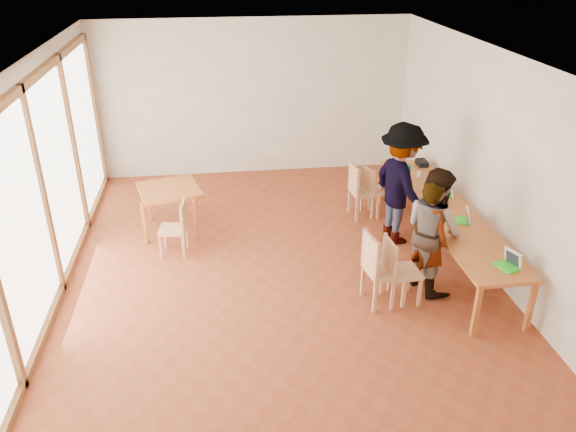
# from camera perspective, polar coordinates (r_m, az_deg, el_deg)

# --- Properties ---
(ground) EXTENTS (8.00, 8.00, 0.00)m
(ground) POSITION_cam_1_polar(r_m,az_deg,el_deg) (8.00, -1.00, -6.02)
(ground) COLOR brown
(ground) RESTS_ON ground
(wall_back) EXTENTS (6.00, 0.10, 3.00)m
(wall_back) POSITION_cam_1_polar(r_m,az_deg,el_deg) (11.08, -3.53, 11.84)
(wall_back) COLOR #EEE4CD
(wall_back) RESTS_ON ground
(wall_front) EXTENTS (6.00, 0.10, 3.00)m
(wall_front) POSITION_cam_1_polar(r_m,az_deg,el_deg) (3.96, 5.94, -18.67)
(wall_front) COLOR #EEE4CD
(wall_front) RESTS_ON ground
(wall_right) EXTENTS (0.10, 8.00, 3.00)m
(wall_right) POSITION_cam_1_polar(r_m,az_deg,el_deg) (8.17, 20.37, 4.77)
(wall_right) COLOR #EEE4CD
(wall_right) RESTS_ON ground
(window_wall) EXTENTS (0.10, 8.00, 3.00)m
(window_wall) POSITION_cam_1_polar(r_m,az_deg,el_deg) (7.59, -23.91, 2.48)
(window_wall) COLOR white
(window_wall) RESTS_ON ground
(ceiling) EXTENTS (6.00, 8.00, 0.04)m
(ceiling) POSITION_cam_1_polar(r_m,az_deg,el_deg) (6.86, -1.21, 15.75)
(ceiling) COLOR white
(ceiling) RESTS_ON wall_back
(communal_table) EXTENTS (0.80, 4.00, 0.75)m
(communal_table) POSITION_cam_1_polar(r_m,az_deg,el_deg) (8.52, 15.66, 0.47)
(communal_table) COLOR #C8702C
(communal_table) RESTS_ON ground
(side_table) EXTENTS (0.90, 0.90, 0.75)m
(side_table) POSITION_cam_1_polar(r_m,az_deg,el_deg) (9.07, -11.97, 2.32)
(side_table) COLOR #C8702C
(side_table) RESTS_ON ground
(chair_near) EXTENTS (0.53, 0.53, 0.53)m
(chair_near) POSITION_cam_1_polar(r_m,az_deg,el_deg) (7.21, 9.07, -4.65)
(chair_near) COLOR tan
(chair_near) RESTS_ON ground
(chair_mid) EXTENTS (0.46, 0.46, 0.49)m
(chair_mid) POSITION_cam_1_polar(r_m,az_deg,el_deg) (7.30, 10.90, -4.85)
(chair_mid) COLOR tan
(chair_mid) RESTS_ON ground
(chair_far) EXTENTS (0.48, 0.48, 0.50)m
(chair_far) POSITION_cam_1_polar(r_m,az_deg,el_deg) (9.46, 7.23, 3.11)
(chair_far) COLOR tan
(chair_far) RESTS_ON ground
(chair_empty) EXTENTS (0.50, 0.50, 0.46)m
(chair_empty) POSITION_cam_1_polar(r_m,az_deg,el_deg) (9.59, 8.56, 3.06)
(chair_empty) COLOR tan
(chair_empty) RESTS_ON ground
(chair_spare) EXTENTS (0.44, 0.44, 0.45)m
(chair_spare) POSITION_cam_1_polar(r_m,az_deg,el_deg) (8.44, -11.10, -0.66)
(chair_spare) COLOR tan
(chair_spare) RESTS_ON ground
(person_near) EXTENTS (0.57, 0.68, 1.60)m
(person_near) POSITION_cam_1_polar(r_m,az_deg,el_deg) (7.52, 14.16, -2.11)
(person_near) COLOR gray
(person_near) RESTS_ON ground
(person_mid) EXTENTS (0.86, 0.98, 1.72)m
(person_mid) POSITION_cam_1_polar(r_m,az_deg,el_deg) (7.59, 14.52, -1.35)
(person_mid) COLOR gray
(person_mid) RESTS_ON ground
(person_far) EXTENTS (0.99, 1.36, 1.90)m
(person_far) POSITION_cam_1_polar(r_m,az_deg,el_deg) (8.65, 11.39, 3.18)
(person_far) COLOR gray
(person_far) RESTS_ON ground
(laptop_near) EXTENTS (0.30, 0.32, 0.22)m
(laptop_near) POSITION_cam_1_polar(r_m,az_deg,el_deg) (7.23, 21.59, -4.41)
(laptop_near) COLOR #2DDA24
(laptop_near) RESTS_ON communal_table
(laptop_mid) EXTENTS (0.26, 0.27, 0.19)m
(laptop_mid) POSITION_cam_1_polar(r_m,az_deg,el_deg) (8.15, 17.53, -0.20)
(laptop_mid) COLOR #2DDA24
(laptop_mid) RESTS_ON communal_table
(laptop_far) EXTENTS (0.24, 0.27, 0.21)m
(laptop_far) POSITION_cam_1_polar(r_m,az_deg,el_deg) (8.90, 15.79, 2.38)
(laptop_far) COLOR #2DDA24
(laptop_far) RESTS_ON communal_table
(yellow_mug) EXTENTS (0.14, 0.14, 0.09)m
(yellow_mug) POSITION_cam_1_polar(r_m,az_deg,el_deg) (9.37, 14.81, 3.61)
(yellow_mug) COLOR #FDFC0C
(yellow_mug) RESTS_ON communal_table
(green_bottle) EXTENTS (0.07, 0.07, 0.28)m
(green_bottle) POSITION_cam_1_polar(r_m,az_deg,el_deg) (9.27, 12.16, 4.31)
(green_bottle) COLOR #16773A
(green_bottle) RESTS_ON communal_table
(clear_glass) EXTENTS (0.07, 0.07, 0.09)m
(clear_glass) POSITION_cam_1_polar(r_m,az_deg,el_deg) (9.51, 13.18, 4.16)
(clear_glass) COLOR silver
(clear_glass) RESTS_ON communal_table
(condiment_cup) EXTENTS (0.08, 0.08, 0.06)m
(condiment_cup) POSITION_cam_1_polar(r_m,az_deg,el_deg) (9.69, 11.28, 4.68)
(condiment_cup) COLOR white
(condiment_cup) RESTS_ON communal_table
(pink_phone) EXTENTS (0.05, 0.10, 0.01)m
(pink_phone) POSITION_cam_1_polar(r_m,az_deg,el_deg) (8.98, 16.15, 2.19)
(pink_phone) COLOR #BD4379
(pink_phone) RESTS_ON communal_table
(black_pouch) EXTENTS (0.16, 0.26, 0.09)m
(black_pouch) POSITION_cam_1_polar(r_m,az_deg,el_deg) (10.02, 13.44, 5.29)
(black_pouch) COLOR black
(black_pouch) RESTS_ON communal_table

